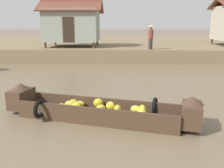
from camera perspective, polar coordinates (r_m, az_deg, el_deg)
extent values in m
plane|color=#726047|center=(11.70, -4.90, 0.36)|extent=(300.00, 300.00, 0.00)
cube|color=#7F6B4C|center=(26.94, -1.20, 8.83)|extent=(160.00, 20.00, 0.96)
cube|color=#473323|center=(7.18, -3.16, -7.62)|extent=(4.65, 2.13, 0.12)
cube|color=#473323|center=(7.51, -2.01, -4.63)|extent=(4.42, 1.24, 0.38)
cube|color=#473323|center=(6.69, -4.52, -6.96)|extent=(4.42, 1.24, 0.38)
cube|color=#473323|center=(6.69, 17.72, -6.69)|extent=(0.69, 0.95, 0.57)
cone|color=#473323|center=(6.57, 17.96, -3.52)|extent=(0.68, 0.68, 0.20)
cube|color=#473323|center=(8.22, -19.99, -3.12)|extent=(0.69, 0.95, 0.57)
cone|color=#473323|center=(8.13, -20.21, -0.51)|extent=(0.68, 0.68, 0.20)
cube|color=#473323|center=(7.45, -10.26, -4.81)|extent=(0.42, 0.92, 0.05)
torus|color=black|center=(7.29, 9.79, -5.05)|extent=(0.25, 0.53, 0.52)
torus|color=black|center=(7.24, -16.28, -5.55)|extent=(0.25, 0.53, 0.52)
ellipsoid|color=yellow|center=(6.76, 6.91, -6.39)|extent=(0.33, 0.33, 0.20)
ellipsoid|color=yellow|center=(6.91, -0.37, -5.12)|extent=(0.28, 0.25, 0.27)
ellipsoid|color=gold|center=(7.35, -11.54, -5.16)|extent=(0.27, 0.33, 0.20)
ellipsoid|color=yellow|center=(7.21, -9.80, -4.78)|extent=(0.26, 0.20, 0.25)
ellipsoid|color=gold|center=(7.23, -9.39, -4.80)|extent=(0.33, 0.30, 0.27)
ellipsoid|color=yellow|center=(7.20, -8.13, -4.83)|extent=(0.36, 0.40, 0.19)
ellipsoid|color=yellow|center=(7.06, -8.43, -5.36)|extent=(0.34, 0.26, 0.21)
ellipsoid|color=yellow|center=(6.93, 5.45, -5.80)|extent=(0.37, 0.35, 0.22)
ellipsoid|color=gold|center=(6.79, -2.60, -5.75)|extent=(0.36, 0.36, 0.25)
ellipsoid|color=yellow|center=(7.56, -7.42, -4.55)|extent=(0.36, 0.33, 0.18)
ellipsoid|color=gold|center=(6.76, 1.27, -5.77)|extent=(0.22, 0.36, 0.23)
ellipsoid|color=yellow|center=(7.34, -3.16, -4.38)|extent=(0.30, 0.22, 0.27)
ellipsoid|color=gold|center=(7.34, -8.87, -4.40)|extent=(0.40, 0.40, 0.24)
ellipsoid|color=yellow|center=(6.84, 6.96, -5.84)|extent=(0.22, 0.35, 0.26)
cylinder|color=#4C3826|center=(19.07, -15.01, 8.56)|extent=(0.16, 0.16, 0.42)
cylinder|color=#4C3826|center=(18.38, -4.20, 8.81)|extent=(0.16, 0.16, 0.42)
cylinder|color=#4C3826|center=(21.88, -12.85, 9.25)|extent=(0.16, 0.16, 0.42)
cylinder|color=#4C3826|center=(21.28, -3.40, 9.45)|extent=(0.16, 0.16, 0.42)
cube|color=gray|center=(20.02, -9.05, 13.11)|extent=(3.96, 3.32, 2.41)
cube|color=#2D2319|center=(18.37, -9.98, 12.11)|extent=(0.80, 0.04, 1.80)
cube|color=brown|center=(19.26, -9.69, 17.56)|extent=(4.66, 2.15, 1.10)
cube|color=brown|center=(20.89, -8.77, 17.26)|extent=(4.66, 2.15, 1.10)
cylinder|color=#4C3826|center=(24.17, 21.88, 9.02)|extent=(0.16, 0.16, 0.44)
cylinder|color=#332D28|center=(17.67, 8.79, 9.05)|extent=(0.28, 0.28, 0.75)
cylinder|color=brown|center=(17.63, 8.87, 11.23)|extent=(0.34, 0.34, 0.60)
sphere|color=#9E7556|center=(17.62, 8.92, 12.60)|extent=(0.22, 0.22, 0.22)
cone|color=tan|center=(17.62, 8.94, 12.99)|extent=(0.44, 0.44, 0.14)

